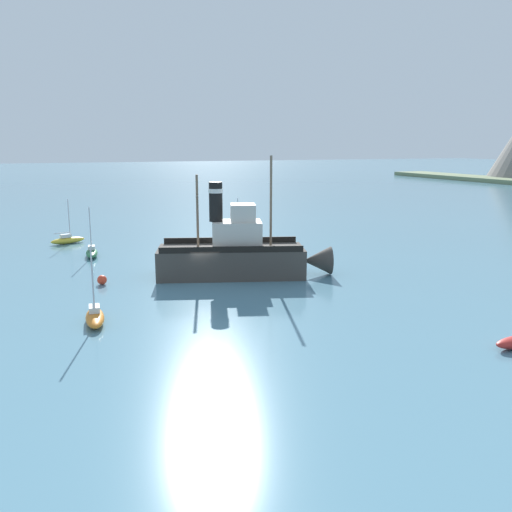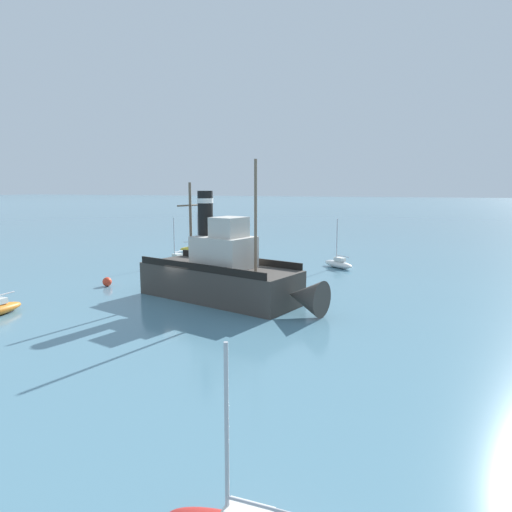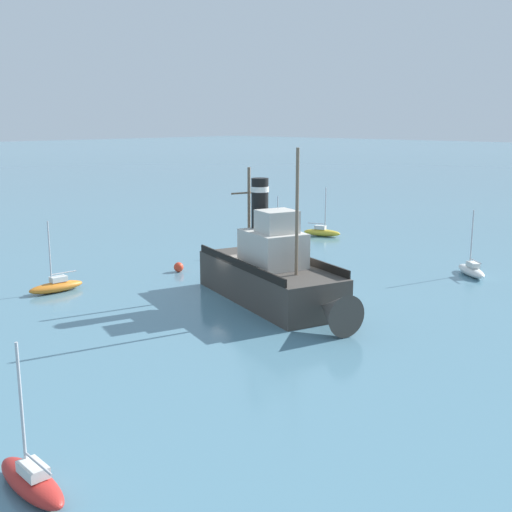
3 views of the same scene
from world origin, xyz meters
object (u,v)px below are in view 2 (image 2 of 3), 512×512
at_px(sailboat_green, 176,260).
at_px(mooring_buoy, 107,282).
at_px(old_tugboat, 225,275).
at_px(sailboat_yellow, 195,249).
at_px(sailboat_white, 338,264).

distance_m(sailboat_green, mooring_buoy, 11.44).
bearing_deg(sailboat_green, old_tugboat, 39.62).
height_order(old_tugboat, sailboat_green, old_tugboat).
height_order(old_tugboat, mooring_buoy, old_tugboat).
bearing_deg(mooring_buoy, sailboat_green, 178.19).
height_order(old_tugboat, sailboat_yellow, old_tugboat).
bearing_deg(sailboat_white, mooring_buoy, -49.97).
relative_size(sailboat_white, mooring_buoy, 6.57).
bearing_deg(mooring_buoy, sailboat_white, 130.03).
distance_m(old_tugboat, sailboat_yellow, 24.50).
distance_m(sailboat_green, sailboat_white, 16.82).
height_order(old_tugboat, sailboat_white, old_tugboat).
xyz_separation_m(old_tugboat, sailboat_white, (-15.55, 6.02, -1.40)).
relative_size(old_tugboat, sailboat_yellow, 3.01).
distance_m(old_tugboat, sailboat_white, 16.74).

